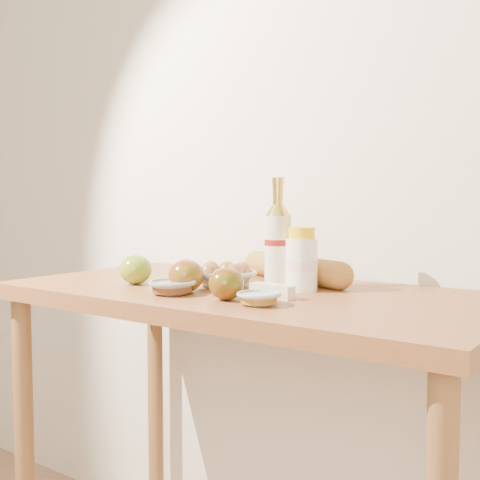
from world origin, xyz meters
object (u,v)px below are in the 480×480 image
(table, at_px, (247,339))
(egg_bowl, at_px, (224,276))
(baguette, at_px, (295,269))
(bourbon_bottle, at_px, (278,243))
(cream_bottle, at_px, (302,261))

(table, height_order, egg_bowl, egg_bowl)
(egg_bowl, distance_m, baguette, 0.20)
(table, distance_m, bourbon_bottle, 0.25)
(egg_bowl, bearing_deg, baguette, 58.18)
(table, xyz_separation_m, bourbon_bottle, (0.05, 0.06, 0.23))
(bourbon_bottle, bearing_deg, baguette, 104.55)
(bourbon_bottle, distance_m, baguette, 0.14)
(bourbon_bottle, relative_size, cream_bottle, 1.78)
(cream_bottle, xyz_separation_m, egg_bowl, (-0.19, -0.05, -0.05))
(egg_bowl, xyz_separation_m, baguette, (0.10, 0.17, 0.01))
(bourbon_bottle, xyz_separation_m, cream_bottle, (0.07, -0.01, -0.04))
(bourbon_bottle, relative_size, baguette, 0.66)
(table, height_order, baguette, baguette)
(bourbon_bottle, relative_size, egg_bowl, 1.23)
(table, distance_m, cream_bottle, 0.23)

